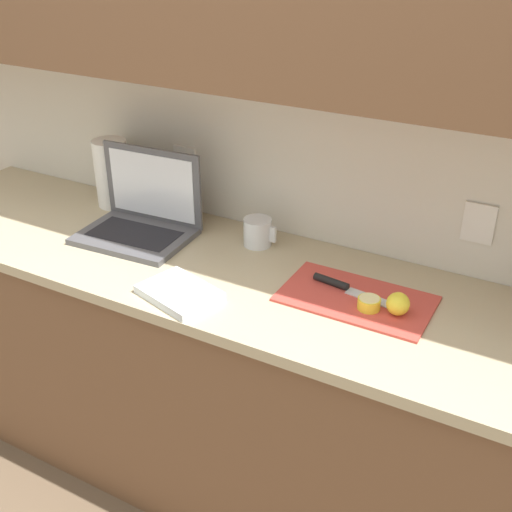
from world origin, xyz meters
TOP-DOWN VIEW (x-y plane):
  - ground_plane at (0.00, 0.00)m, footprint 12.00×12.00m
  - wall_back at (0.00, 0.24)m, footprint 5.20×0.38m
  - counter_unit at (-0.02, 0.00)m, footprint 2.45×0.62m
  - laptop at (-0.33, 0.07)m, footprint 0.38×0.29m
  - cutting_board at (0.46, 0.02)m, footprint 0.42×0.25m
  - knife at (0.40, 0.05)m, footprint 0.27×0.06m
  - lemon_half_cut at (0.51, -0.01)m, footprint 0.06×0.06m
  - lemon_whole_beside at (0.59, -0.00)m, footprint 0.06×0.06m
  - measuring_cup at (0.05, 0.19)m, footprint 0.11×0.09m
  - paper_towel_roll at (-0.57, 0.21)m, footprint 0.12×0.12m
  - dish_towel at (0.01, -0.20)m, footprint 0.26×0.21m

SIDE VIEW (x-z plane):
  - ground_plane at x=0.00m, z-range 0.00..0.00m
  - counter_unit at x=-0.02m, z-range 0.01..0.90m
  - cutting_board at x=0.46m, z-range 0.89..0.89m
  - dish_towel at x=0.01m, z-range 0.89..0.91m
  - knife at x=0.40m, z-range 0.89..0.91m
  - lemon_half_cut at x=0.51m, z-range 0.89..0.93m
  - lemon_whole_beside at x=0.59m, z-range 0.89..0.96m
  - measuring_cup at x=0.05m, z-range 0.89..0.98m
  - laptop at x=-0.33m, z-range 0.81..1.09m
  - paper_towel_roll at x=-0.57m, z-range 0.89..1.13m
  - wall_back at x=0.00m, z-range 0.26..2.86m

